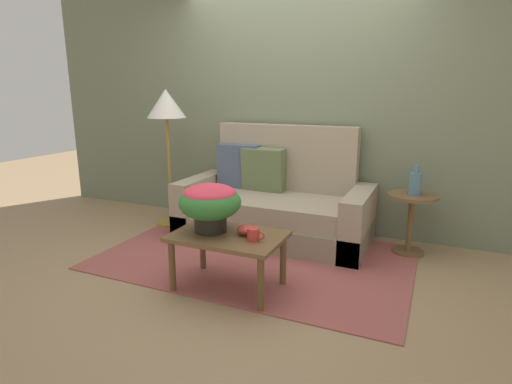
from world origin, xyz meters
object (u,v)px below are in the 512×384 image
at_px(coffee_table, 228,242).
at_px(coffee_mug, 254,234).
at_px(couch, 274,205).
at_px(floor_lamp, 167,113).
at_px(side_table, 411,213).
at_px(snack_bowl, 247,229).
at_px(table_vase, 415,183).
at_px(potted_plant, 210,202).

distance_m(coffee_table, coffee_mug, 0.26).
distance_m(couch, floor_lamp, 1.53).
distance_m(coffee_table, side_table, 1.78).
bearing_deg(coffee_mug, snack_bowl, 136.09).
relative_size(couch, floor_lamp, 1.27).
height_order(floor_lamp, coffee_mug, floor_lamp).
distance_m(floor_lamp, table_vase, 2.62).
relative_size(coffee_table, coffee_mug, 6.23).
bearing_deg(coffee_mug, potted_plant, 172.41).
xyz_separation_m(potted_plant, snack_bowl, (0.29, 0.04, -0.19)).
distance_m(couch, snack_bowl, 1.22).
bearing_deg(potted_plant, floor_lamp, 136.08).
relative_size(floor_lamp, table_vase, 5.49).
relative_size(coffee_mug, snack_bowl, 0.89).
distance_m(couch, potted_plant, 1.27).
bearing_deg(snack_bowl, coffee_mug, -43.91).
height_order(side_table, snack_bowl, side_table).
bearing_deg(side_table, coffee_mug, -125.96).
relative_size(side_table, table_vase, 2.08).
bearing_deg(snack_bowl, potted_plant, -171.38).
relative_size(coffee_table, potted_plant, 1.77).
bearing_deg(table_vase, potted_plant, -136.97).
xyz_separation_m(coffee_table, side_table, (1.21, 1.31, 0.02)).
bearing_deg(coffee_mug, floor_lamp, 142.81).
height_order(coffee_mug, snack_bowl, coffee_mug).
relative_size(coffee_table, side_table, 1.47).
height_order(potted_plant, table_vase, table_vase).
bearing_deg(potted_plant, coffee_table, -3.96).
height_order(couch, snack_bowl, couch).
height_order(side_table, table_vase, table_vase).
bearing_deg(side_table, floor_lamp, -176.23).
distance_m(couch, coffee_mug, 1.33).
xyz_separation_m(snack_bowl, table_vase, (1.09, 1.24, 0.20)).
bearing_deg(couch, coffee_mug, -75.07).
xyz_separation_m(couch, table_vase, (1.33, 0.05, 0.34)).
bearing_deg(table_vase, coffee_mug, -126.62).
relative_size(potted_plant, coffee_mug, 3.52).
distance_m(side_table, potted_plant, 1.90).
xyz_separation_m(potted_plant, coffee_mug, (0.38, -0.05, -0.18)).
height_order(side_table, coffee_mug, side_table).
bearing_deg(side_table, table_vase, -48.61).
relative_size(floor_lamp, coffee_mug, 11.21).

